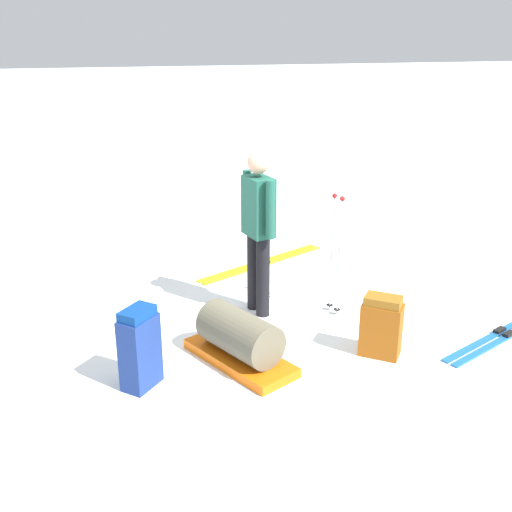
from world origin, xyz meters
name	(u,v)px	position (x,y,z in m)	size (l,w,h in m)	color
ground_plane	(256,320)	(0.00, 0.00, 0.00)	(80.00, 80.00, 0.00)	white
skier_standing	(258,225)	(-0.19, 0.07, 0.95)	(0.55, 0.30, 1.70)	black
ski_pair_near	(262,263)	(-1.51, 0.44, 0.01)	(1.04, 1.79, 0.05)	#AEAE17
ski_pair_far	(504,334)	(0.89, 2.29, 0.01)	(0.93, 1.70, 0.05)	#1D5FAA
backpack_large_dark	(140,349)	(0.98, -1.22, 0.35)	(0.38, 0.37, 0.71)	navy
backpack_bright	(381,327)	(0.96, 0.94, 0.28)	(0.39, 0.42, 0.58)	#944B11
ski_poles_planted_near	(336,249)	(0.02, 0.83, 0.71)	(0.19, 0.11, 1.28)	#B1B8C0
gear_sled	(240,340)	(0.80, -0.34, 0.22)	(1.18, 0.92, 0.49)	orange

